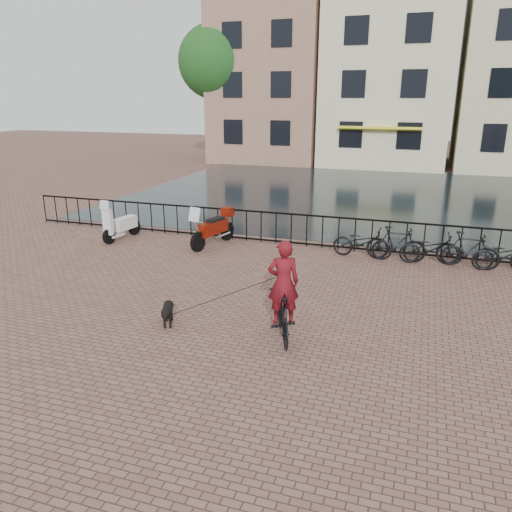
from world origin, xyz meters
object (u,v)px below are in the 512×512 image
(cyclist, at_px, (283,296))
(dog, at_px, (168,313))
(motorcycle, at_px, (213,224))
(scooter, at_px, (121,218))

(cyclist, relative_size, dog, 2.89)
(cyclist, height_order, motorcycle, cyclist)
(cyclist, bearing_deg, scooter, -58.54)
(cyclist, bearing_deg, motorcycle, -77.00)
(cyclist, height_order, scooter, cyclist)
(cyclist, xyz_separation_m, scooter, (-6.92, 5.13, -0.16))
(scooter, bearing_deg, cyclist, -28.19)
(cyclist, distance_m, scooter, 8.62)
(motorcycle, relative_size, scooter, 1.26)
(cyclist, bearing_deg, dog, -17.86)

